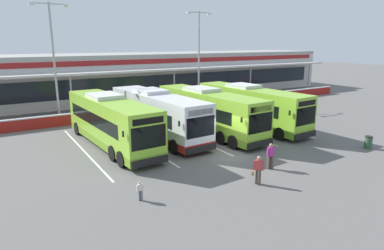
# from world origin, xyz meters

# --- Properties ---
(ground_plane) EXTENTS (200.00, 200.00, 0.00)m
(ground_plane) POSITION_xyz_m (0.00, 0.00, 0.00)
(ground_plane) COLOR #605E5B
(terminal_building) EXTENTS (70.00, 13.00, 6.00)m
(terminal_building) POSITION_xyz_m (-0.00, 26.91, 3.01)
(terminal_building) COLOR silver
(terminal_building) RESTS_ON ground
(red_barrier_wall) EXTENTS (60.00, 0.40, 1.10)m
(red_barrier_wall) POSITION_xyz_m (0.00, 14.50, 0.56)
(red_barrier_wall) COLOR maroon
(red_barrier_wall) RESTS_ON ground
(coach_bus_leftmost) EXTENTS (3.46, 12.27, 3.78)m
(coach_bus_leftmost) POSITION_xyz_m (-6.25, 6.21, 1.79)
(coach_bus_leftmost) COLOR #8CC633
(coach_bus_leftmost) RESTS_ON ground
(coach_bus_left_centre) EXTENTS (3.46, 12.27, 3.78)m
(coach_bus_left_centre) POSITION_xyz_m (-2.26, 6.71, 1.79)
(coach_bus_left_centre) COLOR silver
(coach_bus_left_centre) RESTS_ON ground
(coach_bus_centre) EXTENTS (3.46, 12.27, 3.78)m
(coach_bus_centre) POSITION_xyz_m (1.91, 5.46, 1.79)
(coach_bus_centre) COLOR #8CC633
(coach_bus_centre) RESTS_ON ground
(coach_bus_right_centre) EXTENTS (3.46, 12.27, 3.78)m
(coach_bus_right_centre) POSITION_xyz_m (6.42, 5.33, 1.79)
(coach_bus_right_centre) COLOR #8CC633
(coach_bus_right_centre) RESTS_ON ground
(bay_stripe_far_west) EXTENTS (0.14, 13.00, 0.01)m
(bay_stripe_far_west) POSITION_xyz_m (-8.40, 6.00, 0.00)
(bay_stripe_far_west) COLOR silver
(bay_stripe_far_west) RESTS_ON ground
(bay_stripe_west) EXTENTS (0.14, 13.00, 0.01)m
(bay_stripe_west) POSITION_xyz_m (-4.20, 6.00, 0.00)
(bay_stripe_west) COLOR silver
(bay_stripe_west) RESTS_ON ground
(bay_stripe_mid_west) EXTENTS (0.14, 13.00, 0.01)m
(bay_stripe_mid_west) POSITION_xyz_m (0.00, 6.00, 0.00)
(bay_stripe_mid_west) COLOR silver
(bay_stripe_mid_west) RESTS_ON ground
(bay_stripe_centre) EXTENTS (0.14, 13.00, 0.01)m
(bay_stripe_centre) POSITION_xyz_m (4.20, 6.00, 0.00)
(bay_stripe_centre) COLOR silver
(bay_stripe_centre) RESTS_ON ground
(bay_stripe_mid_east) EXTENTS (0.14, 13.00, 0.01)m
(bay_stripe_mid_east) POSITION_xyz_m (8.40, 6.00, 0.00)
(bay_stripe_mid_east) COLOR silver
(bay_stripe_mid_east) RESTS_ON ground
(pedestrian_with_handbag) EXTENTS (0.56, 0.58, 1.62)m
(pedestrian_with_handbag) POSITION_xyz_m (-1.76, -4.81, 0.86)
(pedestrian_with_handbag) COLOR #4C4238
(pedestrian_with_handbag) RESTS_ON ground
(pedestrian_in_dark_coat) EXTENTS (0.53, 0.32, 1.62)m
(pedestrian_in_dark_coat) POSITION_xyz_m (0.43, -3.49, 0.87)
(pedestrian_in_dark_coat) COLOR #4C4238
(pedestrian_in_dark_coat) RESTS_ON ground
(pedestrian_child) EXTENTS (0.33, 0.19, 1.00)m
(pedestrian_child) POSITION_xyz_m (-7.99, -3.28, 0.54)
(pedestrian_child) COLOR slate
(pedestrian_child) RESTS_ON ground
(lamp_post_west) EXTENTS (3.24, 0.28, 11.00)m
(lamp_post_west) POSITION_xyz_m (-8.14, 16.01, 6.29)
(lamp_post_west) COLOR #9E9EA3
(lamp_post_west) RESTS_ON ground
(lamp_post_centre) EXTENTS (3.24, 0.28, 11.00)m
(lamp_post_centre) POSITION_xyz_m (8.27, 16.88, 6.29)
(lamp_post_centre) COLOR #9E9EA3
(lamp_post_centre) RESTS_ON ground
(litter_bin) EXTENTS (0.54, 0.54, 0.93)m
(litter_bin) POSITION_xyz_m (9.40, -4.26, 0.47)
(litter_bin) COLOR #2D5133
(litter_bin) RESTS_ON ground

